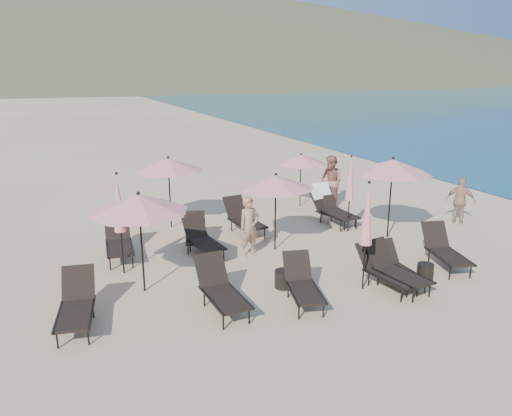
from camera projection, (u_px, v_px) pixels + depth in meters
name	position (u px, v px, depth m)	size (l,w,h in m)	color
ground	(354.00, 285.00, 11.89)	(800.00, 800.00, 0.00)	#D6BA8C
volcanic_headland	(161.00, 26.00, 297.61)	(690.00, 690.00, 55.00)	brown
lounger_0	(76.00, 304.00, 9.93)	(0.99, 1.84, 1.01)	black
lounger_1	(221.00, 288.00, 10.59)	(0.72, 1.80, 1.03)	black
lounger_2	(302.00, 283.00, 10.93)	(1.04, 1.76, 0.95)	black
lounger_3	(395.00, 269.00, 11.67)	(0.86, 1.78, 0.98)	black
lounger_4	(385.00, 270.00, 11.66)	(0.83, 1.70, 0.94)	black
lounger_5	(445.00, 249.00, 12.85)	(1.11, 1.85, 1.00)	black
lounger_6	(119.00, 241.00, 13.44)	(0.87, 1.85, 1.03)	black
lounger_7	(196.00, 232.00, 14.32)	(0.98, 1.62, 0.87)	black
lounger_8	(202.00, 238.00, 13.73)	(0.81, 1.73, 0.96)	black
lounger_9	(243.00, 218.00, 15.42)	(0.83, 1.83, 1.02)	black
lounger_10	(332.00, 206.00, 16.43)	(0.74, 1.93, 1.19)	black
lounger_11	(330.00, 208.00, 16.41)	(1.04, 1.80, 1.06)	black
lounger_12	(397.00, 267.00, 11.88)	(0.69, 1.60, 0.90)	black
umbrella_open_0	(139.00, 203.00, 10.99)	(2.22, 2.22, 2.38)	black
umbrella_open_1	(276.00, 182.00, 13.61)	(2.07, 2.07, 2.22)	black
umbrella_open_2	(393.00, 166.00, 14.53)	(2.30, 2.30, 2.48)	black
umbrella_open_3	(168.00, 165.00, 15.50)	(2.16, 2.16, 2.32)	black
umbrella_open_4	(301.00, 159.00, 17.88)	(1.85, 1.85, 1.99)	black
umbrella_closed_0	(367.00, 215.00, 11.19)	(0.30, 0.30, 2.59)	black
umbrella_closed_1	(350.00, 179.00, 15.21)	(0.28, 0.28, 2.42)	black
umbrella_closed_2	(119.00, 204.00, 12.06)	(0.30, 0.30, 2.60)	black
side_table_0	(284.00, 279.00, 11.70)	(0.43, 0.43, 0.43)	black
side_table_1	(425.00, 273.00, 12.00)	(0.39, 0.39, 0.46)	black
beachgoer_a	(249.00, 227.00, 13.48)	(0.61, 0.40, 1.66)	#A47659
beachgoer_b	(331.00, 182.00, 18.01)	(0.93, 0.72, 1.91)	#A06353
beachgoer_c	(460.00, 201.00, 16.22)	(0.92, 0.38, 1.56)	tan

